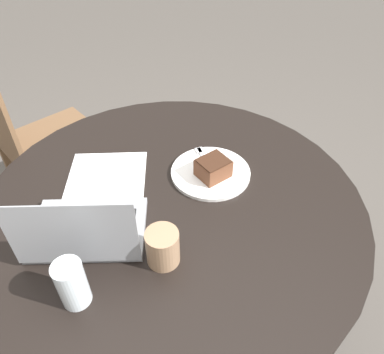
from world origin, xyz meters
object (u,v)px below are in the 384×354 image
plate (211,173)px  laptop (85,230)px  coffee_glass (163,247)px  chair (39,142)px

plate → laptop: size_ratio=0.77×
plate → coffee_glass: coffee_glass is taller
coffee_glass → chair: bearing=-136.5°
coffee_glass → laptop: (-0.04, -0.21, -0.01)m
plate → laptop: bearing=-46.3°
plate → laptop: 0.43m
plate → laptop: (0.29, -0.31, 0.03)m
chair → laptop: 0.90m
chair → laptop: laptop is taller
chair → plate: size_ratio=3.69×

